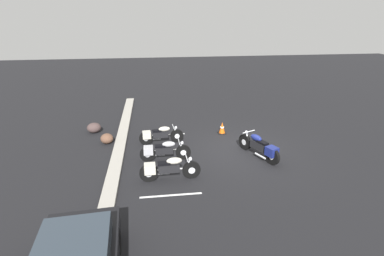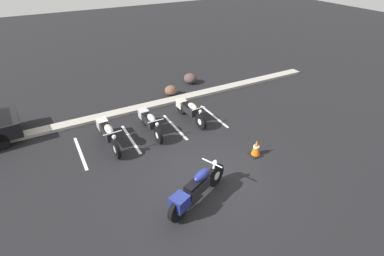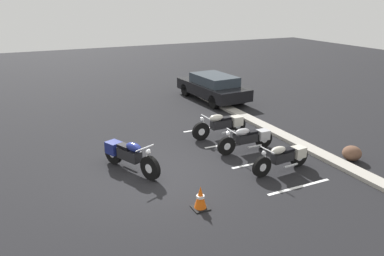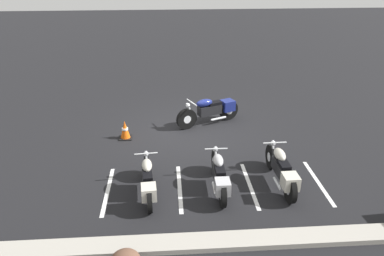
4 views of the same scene
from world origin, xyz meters
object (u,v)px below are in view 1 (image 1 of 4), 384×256
(landscape_rock_0, at_px, (107,139))
(parked_bike_2, at_px, (159,135))
(landscape_rock_1, at_px, (94,128))
(traffic_cone, at_px, (222,128))
(parked_bike_0, at_px, (167,168))
(parked_bike_1, at_px, (163,150))
(motorcycle_navy_featured, at_px, (260,147))

(landscape_rock_0, bearing_deg, parked_bike_2, -97.71)
(parked_bike_2, distance_m, landscape_rock_0, 2.47)
(parked_bike_2, xyz_separation_m, landscape_rock_1, (1.80, 3.26, -0.18))
(traffic_cone, bearing_deg, parked_bike_0, 144.28)
(parked_bike_1, relative_size, traffic_cone, 3.54)
(motorcycle_navy_featured, xyz_separation_m, landscape_rock_0, (2.36, 6.60, -0.26))
(parked_bike_1, xyz_separation_m, traffic_cone, (2.59, -3.10, -0.16))
(motorcycle_navy_featured, height_order, parked_bike_0, motorcycle_navy_featured)
(landscape_rock_1, bearing_deg, parked_bike_1, -136.50)
(parked_bike_1, xyz_separation_m, landscape_rock_0, (2.07, 2.53, -0.20))
(parked_bike_0, height_order, parked_bike_2, parked_bike_0)
(traffic_cone, bearing_deg, parked_bike_1, 129.86)
(parked_bike_0, xyz_separation_m, landscape_rock_1, (5.13, 3.45, -0.21))
(parked_bike_1, relative_size, landscape_rock_1, 3.02)
(landscape_rock_1, bearing_deg, parked_bike_0, -146.06)
(landscape_rock_0, bearing_deg, traffic_cone, -84.76)
(parked_bike_0, height_order, parked_bike_1, parked_bike_0)
(parked_bike_2, xyz_separation_m, landscape_rock_0, (0.33, 2.44, -0.20))
(parked_bike_0, distance_m, landscape_rock_0, 4.51)
(motorcycle_navy_featured, relative_size, parked_bike_1, 1.06)
(parked_bike_2, bearing_deg, traffic_cone, 10.32)
(parked_bike_2, height_order, traffic_cone, parked_bike_2)
(traffic_cone, bearing_deg, parked_bike_2, 104.83)
(parked_bike_0, bearing_deg, parked_bike_2, 91.70)
(motorcycle_navy_featured, distance_m, parked_bike_2, 4.63)
(motorcycle_navy_featured, xyz_separation_m, parked_bike_1, (0.29, 4.06, -0.06))
(parked_bike_2, distance_m, traffic_cone, 3.31)
(parked_bike_0, distance_m, traffic_cone, 5.15)
(parked_bike_0, distance_m, parked_bike_1, 1.59)
(parked_bike_2, height_order, landscape_rock_0, parked_bike_2)
(motorcycle_navy_featured, height_order, traffic_cone, motorcycle_navy_featured)
(parked_bike_2, xyz_separation_m, traffic_cone, (0.85, -3.19, -0.16))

